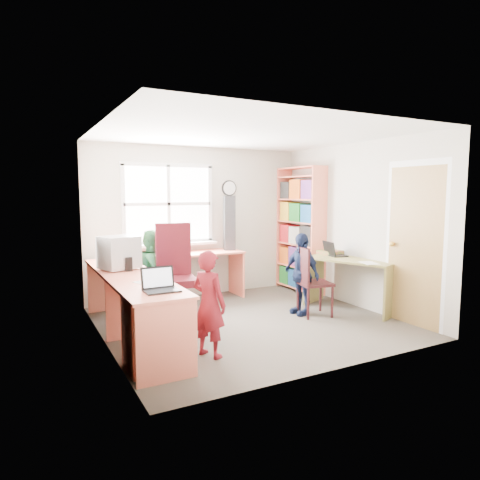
{
  "coord_description": "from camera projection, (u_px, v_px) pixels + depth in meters",
  "views": [
    {
      "loc": [
        -2.63,
        -4.73,
        1.67
      ],
      "look_at": [
        0.0,
        0.25,
        1.05
      ],
      "focal_mm": 32.0,
      "sensor_mm": 36.0,
      "label": 1
    }
  ],
  "objects": [
    {
      "name": "room",
      "position": [
        246.0,
        228.0,
        5.51
      ],
      "size": [
        3.64,
        3.44,
        2.44
      ],
      "color": "#423C34",
      "rests_on": "ground"
    },
    {
      "name": "l_desk",
      "position": [
        157.0,
        305.0,
        4.65
      ],
      "size": [
        2.38,
        2.95,
        0.75
      ],
      "color": "#FF8165",
      "rests_on": "ground"
    },
    {
      "name": "right_desk",
      "position": [
        351.0,
        273.0,
        6.12
      ],
      "size": [
        0.99,
        1.4,
        0.73
      ],
      "rotation": [
        0.0,
        0.0,
        0.36
      ],
      "color": "#948B4A",
      "rests_on": "ground"
    },
    {
      "name": "bookshelf",
      "position": [
        300.0,
        232.0,
        7.25
      ],
      "size": [
        0.3,
        1.02,
        2.1
      ],
      "color": "#FF8165",
      "rests_on": "ground"
    },
    {
      "name": "swivel_chair",
      "position": [
        176.0,
        279.0,
        5.62
      ],
      "size": [
        0.67,
        0.67,
        1.27
      ],
      "rotation": [
        0.0,
        0.0,
        -0.14
      ],
      "color": "black",
      "rests_on": "ground"
    },
    {
      "name": "wooden_chair",
      "position": [
        310.0,
        279.0,
        5.79
      ],
      "size": [
        0.48,
        0.48,
        0.94
      ],
      "rotation": [
        0.0,
        0.0,
        -0.21
      ],
      "color": "#331112",
      "rests_on": "ground"
    },
    {
      "name": "crt_monitor",
      "position": [
        119.0,
        253.0,
        5.15
      ],
      "size": [
        0.5,
        0.48,
        0.4
      ],
      "rotation": [
        0.0,
        0.0,
        0.32
      ],
      "color": "#ADADB2",
      "rests_on": "l_desk"
    },
    {
      "name": "laptop_left",
      "position": [
        160.0,
        285.0,
        4.04
      ],
      "size": [
        0.32,
        0.27,
        0.22
      ],
      "rotation": [
        0.0,
        0.0,
        0.01
      ],
      "color": "black",
      "rests_on": "l_desk"
    },
    {
      "name": "laptop_right",
      "position": [
        333.0,
        252.0,
        6.38
      ],
      "size": [
        0.32,
        0.36,
        0.22
      ],
      "rotation": [
        0.0,
        0.0,
        1.39
      ],
      "color": "black",
      "rests_on": "right_desk"
    },
    {
      "name": "speaker_a",
      "position": [
        128.0,
        264.0,
        5.06
      ],
      "size": [
        0.09,
        0.09,
        0.17
      ],
      "rotation": [
        0.0,
        0.0,
        -0.09
      ],
      "color": "black",
      "rests_on": "l_desk"
    },
    {
      "name": "speaker_b",
      "position": [
        114.0,
        257.0,
        5.55
      ],
      "size": [
        0.09,
        0.09,
        0.18
      ],
      "rotation": [
        0.0,
        0.0,
        0.06
      ],
      "color": "black",
      "rests_on": "l_desk"
    },
    {
      "name": "cd_tower",
      "position": [
        229.0,
        223.0,
        6.88
      ],
      "size": [
        0.21,
        0.19,
        0.88
      ],
      "rotation": [
        0.0,
        0.0,
        -0.24
      ],
      "color": "black",
      "rests_on": "l_desk"
    },
    {
      "name": "game_box",
      "position": [
        330.0,
        252.0,
        6.56
      ],
      "size": [
        0.36,
        0.36,
        0.06
      ],
      "rotation": [
        0.0,
        0.0,
        0.18
      ],
      "color": "red",
      "rests_on": "right_desk"
    },
    {
      "name": "paper_a",
      "position": [
        148.0,
        283.0,
        4.4
      ],
      "size": [
        0.28,
        0.34,
        0.0
      ],
      "rotation": [
        0.0,
        0.0,
        0.3
      ],
      "color": "white",
      "rests_on": "l_desk"
    },
    {
      "name": "paper_b",
      "position": [
        369.0,
        263.0,
        5.73
      ],
      "size": [
        0.27,
        0.32,
        0.0
      ],
      "rotation": [
        0.0,
        0.0,
        -0.32
      ],
      "color": "white",
      "rests_on": "right_desk"
    },
    {
      "name": "potted_plant",
      "position": [
        171.0,
        244.0,
        6.43
      ],
      "size": [
        0.21,
        0.18,
        0.32
      ],
      "primitive_type": "imported",
      "rotation": [
        0.0,
        0.0,
        -0.27
      ],
      "color": "#2A6629",
      "rests_on": "l_desk"
    },
    {
      "name": "person_red",
      "position": [
        209.0,
        304.0,
        4.34
      ],
      "size": [
        0.42,
        0.48,
        1.1
      ],
      "primitive_type": "imported",
      "rotation": [
        0.0,
        0.0,
        2.05
      ],
      "color": "maroon",
      "rests_on": "ground"
    },
    {
      "name": "person_green",
      "position": [
        154.0,
        272.0,
        5.88
      ],
      "size": [
        0.67,
        0.71,
        1.17
      ],
      "primitive_type": "imported",
      "rotation": [
        0.0,
        0.0,
        1.05
      ],
      "color": "#2D703A",
      "rests_on": "ground"
    },
    {
      "name": "person_navy",
      "position": [
        301.0,
        274.0,
        5.89
      ],
      "size": [
        0.32,
        0.68,
        1.13
      ],
      "primitive_type": "imported",
      "rotation": [
        0.0,
        0.0,
        -1.49
      ],
      "color": "#131E3D",
      "rests_on": "ground"
    }
  ]
}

